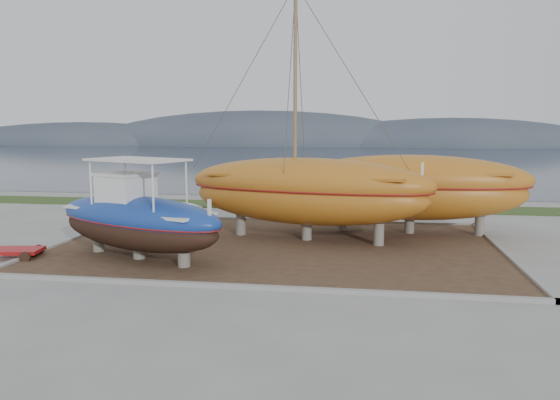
% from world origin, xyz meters
% --- Properties ---
extents(ground, '(140.00, 140.00, 0.00)m').
position_xyz_m(ground, '(0.00, 0.00, 0.00)').
color(ground, gray).
rests_on(ground, ground).
extents(dirt_patch, '(18.00, 12.00, 0.06)m').
position_xyz_m(dirt_patch, '(0.00, 4.00, 0.03)').
color(dirt_patch, '#422D1E').
rests_on(dirt_patch, ground).
extents(curb_frame, '(18.60, 12.60, 0.15)m').
position_xyz_m(curb_frame, '(0.00, 4.00, 0.07)').
color(curb_frame, gray).
rests_on(curb_frame, ground).
extents(grass_strip, '(44.00, 3.00, 0.08)m').
position_xyz_m(grass_strip, '(0.00, 15.50, 0.04)').
color(grass_strip, '#284219').
rests_on(grass_strip, ground).
extents(sea, '(260.00, 100.00, 0.04)m').
position_xyz_m(sea, '(0.00, 70.00, 0.00)').
color(sea, '#1C2739').
rests_on(sea, ground).
extents(mountain_ridge, '(200.00, 36.00, 20.00)m').
position_xyz_m(mountain_ridge, '(0.00, 125.00, 0.00)').
color(mountain_ridge, '#333D49').
rests_on(mountain_ridge, ground).
extents(blue_caique, '(8.15, 5.32, 3.77)m').
position_xyz_m(blue_caique, '(-4.79, 0.94, 1.94)').
color(blue_caique, navy).
rests_on(blue_caique, dirt_patch).
extents(white_dinghy, '(4.75, 3.02, 1.34)m').
position_xyz_m(white_dinghy, '(-6.24, 6.45, 0.73)').
color(white_dinghy, white).
rests_on(white_dinghy, dirt_patch).
extents(orange_sailboat, '(11.41, 5.37, 10.82)m').
position_xyz_m(orange_sailboat, '(1.11, 5.31, 5.47)').
color(orange_sailboat, '#AA631A').
rests_on(orange_sailboat, dirt_patch).
extents(orange_bare_hull, '(10.93, 3.64, 3.55)m').
position_xyz_m(orange_bare_hull, '(5.69, 7.56, 1.83)').
color(orange_bare_hull, '#AA631A').
rests_on(orange_bare_hull, dirt_patch).
extents(red_trailer, '(2.86, 1.78, 0.38)m').
position_xyz_m(red_trailer, '(-9.48, 0.43, 0.19)').
color(red_trailer, '#B01315').
rests_on(red_trailer, ground).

